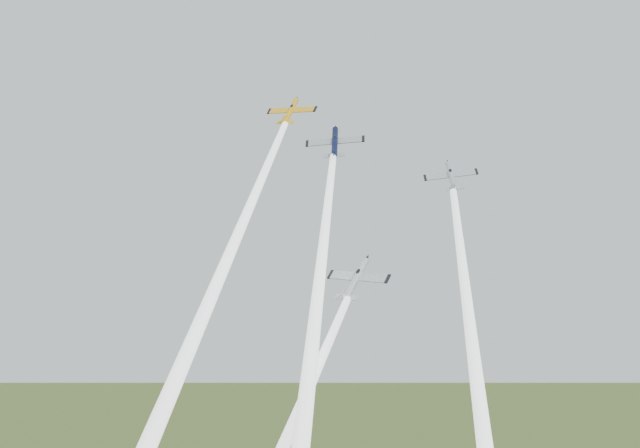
% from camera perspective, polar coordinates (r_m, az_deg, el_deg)
% --- Properties ---
extents(plane_yellow, '(8.71, 6.82, 7.09)m').
position_cam_1_polar(plane_yellow, '(122.15, -2.11, 8.02)').
color(plane_yellow, yellow).
extents(smoke_trail_yellow, '(7.63, 49.71, 57.16)m').
position_cam_1_polar(smoke_trail_yellow, '(94.49, -8.17, -6.14)').
color(smoke_trail_yellow, white).
extents(plane_navy, '(9.71, 7.58, 7.90)m').
position_cam_1_polar(plane_navy, '(116.80, 1.06, 5.81)').
color(plane_navy, '#0C1238').
extents(smoke_trail_navy, '(8.07, 48.33, 55.59)m').
position_cam_1_polar(smoke_trail_navy, '(88.88, -0.65, -9.36)').
color(smoke_trail_navy, white).
extents(plane_silver_right, '(8.89, 6.88, 7.21)m').
position_cam_1_polar(plane_silver_right, '(112.56, 9.33, 3.38)').
color(plane_silver_right, silver).
extents(smoke_trail_silver_right, '(11.38, 50.96, 59.02)m').
position_cam_1_polar(smoke_trail_silver_right, '(84.93, 11.54, -14.42)').
color(smoke_trail_silver_right, white).
extents(plane_silver_low, '(10.72, 8.78, 8.15)m').
position_cam_1_polar(plane_silver_low, '(100.21, 2.58, -3.93)').
color(plane_silver_low, silver).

